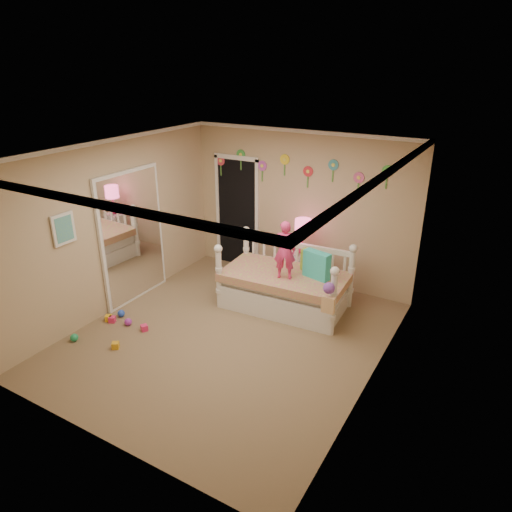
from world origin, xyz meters
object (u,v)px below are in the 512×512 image
Objects in this scene: daybed at (285,276)px; nightstand at (301,271)px; child at (285,250)px; table_lamp at (303,231)px.

daybed reaches higher than nightstand.
nightstand is at bearing 90.34° from daybed.
child is at bearing -90.48° from nightstand.
table_lamp reaches higher than daybed.
nightstand is at bearing 82.87° from table_lamp.
child reaches higher than table_lamp.
child is at bearing -82.69° from table_lamp.
nightstand is 1.06× the size of table_lamp.
daybed is 3.23× the size of table_lamp.
child is 1.42× the size of nightstand.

